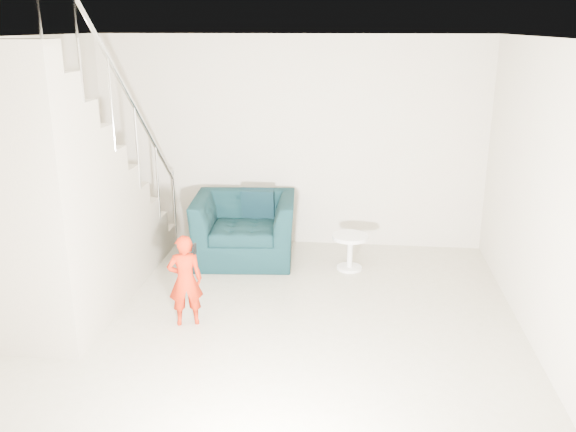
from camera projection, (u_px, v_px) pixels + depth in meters
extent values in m
plane|color=tan|center=(258.00, 342.00, 5.64)|extent=(5.50, 5.50, 0.00)
plane|color=silver|center=(253.00, 38.00, 4.83)|extent=(5.50, 5.50, 0.00)
plane|color=#C3B39F|center=(290.00, 143.00, 7.84)|extent=(5.00, 0.00, 5.00)
plane|color=#C3B39F|center=(153.00, 378.00, 2.63)|extent=(5.00, 0.00, 5.00)
plane|color=#C3B39F|center=(558.00, 211.00, 4.97)|extent=(0.00, 5.50, 5.50)
imported|color=black|center=(245.00, 228.00, 7.53)|extent=(1.31, 1.17, 0.80)
imported|color=#8B0904|center=(185.00, 280.00, 5.85)|extent=(0.39, 0.31, 0.92)
cylinder|color=white|center=(350.00, 237.00, 7.19)|extent=(0.43, 0.43, 0.04)
cylinder|color=white|center=(350.00, 254.00, 7.26)|extent=(0.06, 0.06, 0.39)
cylinder|color=white|center=(349.00, 268.00, 7.31)|extent=(0.30, 0.30, 0.03)
cube|color=#ADA089|center=(136.00, 236.00, 8.04)|extent=(1.00, 0.30, 0.27)
cube|color=#ADA089|center=(127.00, 234.00, 7.71)|extent=(1.00, 0.30, 0.54)
cube|color=#ADA089|center=(117.00, 232.00, 7.39)|extent=(1.00, 0.30, 0.81)
cube|color=#ADA089|center=(106.00, 229.00, 7.06)|extent=(1.00, 0.30, 1.08)
cube|color=#ADA089|center=(95.00, 226.00, 6.74)|extent=(1.00, 0.30, 1.35)
cube|color=#ADA089|center=(82.00, 223.00, 6.41)|extent=(1.00, 0.30, 1.62)
cube|color=#ADA089|center=(67.00, 219.00, 6.09)|extent=(1.00, 0.30, 1.89)
cube|color=#ADA089|center=(51.00, 215.00, 5.76)|extent=(1.00, 0.30, 2.16)
cube|color=#ADA089|center=(34.00, 211.00, 5.44)|extent=(1.00, 0.30, 2.43)
cube|color=#ADA089|center=(14.00, 206.00, 5.11)|extent=(1.00, 0.30, 2.70)
cylinder|color=silver|center=(121.00, 83.00, 6.07)|extent=(0.04, 3.03, 2.73)
cylinder|color=silver|center=(174.00, 208.00, 8.02)|extent=(0.04, 0.04, 1.00)
cube|color=black|center=(258.00, 204.00, 7.72)|extent=(0.41, 0.20, 0.41)
cube|color=black|center=(204.00, 218.00, 7.58)|extent=(0.05, 0.49, 0.55)
cube|color=black|center=(195.00, 249.00, 5.71)|extent=(0.02, 0.05, 0.10)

